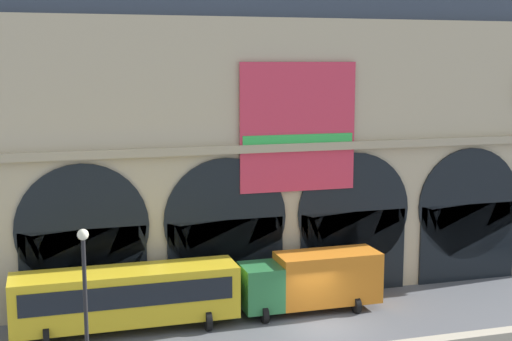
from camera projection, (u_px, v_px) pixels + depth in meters
ground_plane at (324, 329)px, 35.46m from camera, size 200.00×200.00×0.00m
station_building at (278, 127)px, 41.10m from camera, size 39.14×5.34×19.46m
bus_midwest at (126, 296)px, 34.94m from camera, size 11.00×3.25×3.10m
box_truck_center at (312, 280)px, 37.79m from camera, size 7.50×2.91×3.12m
street_lamp_quayside at (85, 292)px, 27.39m from camera, size 0.44×0.44×6.90m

